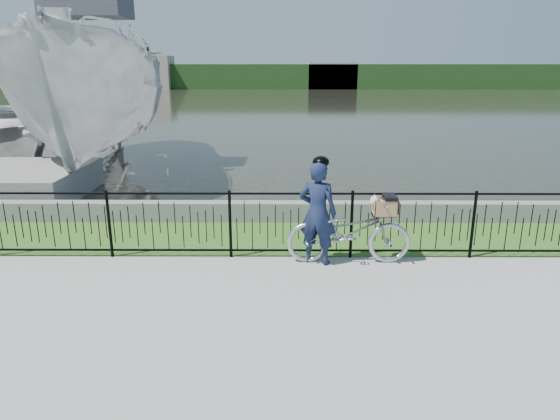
{
  "coord_description": "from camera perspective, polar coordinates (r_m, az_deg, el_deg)",
  "views": [
    {
      "loc": [
        -0.13,
        -6.21,
        3.13
      ],
      "look_at": [
        -0.17,
        1.0,
        1.0
      ],
      "focal_mm": 32.0,
      "sensor_mm": 36.0,
      "label": 1
    }
  ],
  "objects": [
    {
      "name": "ground",
      "position": [
        6.96,
        1.41,
        -10.29
      ],
      "size": [
        120.0,
        120.0,
        0.0
      ],
      "primitive_type": "plane",
      "color": "gray",
      "rests_on": "ground"
    },
    {
      "name": "grass_strip",
      "position": [
        9.35,
        1.13,
        -3.08
      ],
      "size": [
        60.0,
        2.0,
        0.01
      ],
      "primitive_type": "cube",
      "color": "#34601E",
      "rests_on": "ground"
    },
    {
      "name": "water",
      "position": [
        39.34,
        0.55,
        11.88
      ],
      "size": [
        120.0,
        120.0,
        0.0
      ],
      "primitive_type": "plane",
      "color": "#27281E",
      "rests_on": "ground"
    },
    {
      "name": "quay_wall",
      "position": [
        10.24,
        1.06,
        -0.18
      ],
      "size": [
        60.0,
        0.3,
        0.4
      ],
      "primitive_type": "cube",
      "color": "slate",
      "rests_on": "ground"
    },
    {
      "name": "fence",
      "position": [
        8.22,
        1.24,
        -1.66
      ],
      "size": [
        14.0,
        0.06,
        1.15
      ],
      "primitive_type": null,
      "color": "black",
      "rests_on": "ground"
    },
    {
      "name": "far_treeline",
      "position": [
        66.23,
        0.48,
        15.03
      ],
      "size": [
        120.0,
        6.0,
        3.0
      ],
      "primitive_type": "cube",
      "color": "#22431A",
      "rests_on": "ground"
    },
    {
      "name": "far_building_left",
      "position": [
        66.66,
        -15.74,
        14.89
      ],
      "size": [
        8.0,
        4.0,
        4.0
      ],
      "primitive_type": "cube",
      "color": "gray",
      "rests_on": "ground"
    },
    {
      "name": "far_building_right",
      "position": [
        65.02,
        5.96,
        15.01
      ],
      "size": [
        6.0,
        3.0,
        3.2
      ],
      "primitive_type": "cube",
      "color": "gray",
      "rests_on": "ground"
    },
    {
      "name": "bicycle_rig",
      "position": [
        8.11,
        7.91,
        -2.39
      ],
      "size": [
        1.99,
        0.69,
        1.15
      ],
      "color": "#B3B8BF",
      "rests_on": "ground"
    },
    {
      "name": "cyclist",
      "position": [
        7.93,
        4.32,
        -0.18
      ],
      "size": [
        0.71,
        0.58,
        1.75
      ],
      "color": "#151E3B",
      "rests_on": "ground"
    },
    {
      "name": "boat_near",
      "position": [
        15.95,
        -20.26,
        12.01
      ],
      "size": [
        5.85,
        11.29,
        5.95
      ],
      "color": "silver",
      "rests_on": "water"
    }
  ]
}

